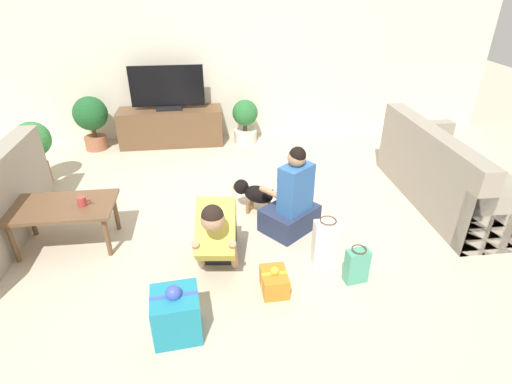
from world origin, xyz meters
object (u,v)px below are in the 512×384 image
Objects in this scene: potted_plant_corner_left at (34,144)px; gift_bag_a at (357,266)px; sofa_right at (449,177)px; potted_plant_back_right at (245,120)px; coffee_table at (63,210)px; gift_box_b at (274,281)px; gift_bag_b at (326,242)px; mug at (82,201)px; tv_console at (171,127)px; potted_plant_back_left at (91,118)px; person_kneeling at (218,233)px; person_sitting at (292,202)px; gift_box_a at (176,314)px; tv at (167,90)px; dog at (254,193)px.

gift_bag_a is at bearing -34.37° from potted_plant_corner_left.
potted_plant_back_right is (-2.06, 2.05, 0.05)m from sofa_right.
gift_box_b is (1.82, -0.86, -0.29)m from coffee_table.
mug is (-2.13, 0.52, 0.26)m from gift_bag_b.
gift_box_b is 0.83× the size of gift_bag_a.
tv_console is 1.94× the size of potted_plant_back_left.
person_kneeling is 2.42× the size of gift_bag_a.
potted_plant_back_right reaches higher than tv_console.
person_sitting reaches higher than person_kneeling.
gift_box_a is at bearing -48.59° from coffee_table.
person_sitting reaches higher than potted_plant_back_left.
gift_box_b is 0.60m from gift_bag_b.
person_kneeling is at bearing -20.06° from mug.
gift_bag_a is at bearing -62.50° from tv.
potted_plant_corner_left is 3.90m from gift_bag_a.
tv_console is 3.32× the size of gift_bag_b.
gift_box_b is at bearing 31.66° from person_sitting.
potted_plant_back_left is 3.32m from person_kneeling.
person_kneeling is 2.91× the size of gift_box_b.
potted_plant_back_left is 1.77× the size of gift_box_a.
potted_plant_back_right is 1.44× the size of gift_bag_b.
potted_plant_back_right is at bearing 21.54° from potted_plant_corner_left.
person_kneeling is 1.20m from gift_bag_a.
gift_bag_b is at bearing 125.01° from gift_bag_a.
coffee_table is at bearing 171.62° from mug.
tv_console is at bearing 116.76° from gift_bag_b.
tv_console is 2.30m from dog.
person_kneeling is at bearing 66.40° from gift_box_a.
gift_bag_b is (2.32, -0.55, -0.16)m from coffee_table.
potted_plant_back_right is at bearing 76.85° from gift_box_a.
person_sitting reaches higher than potted_plant_back_right.
tv is 2.30× the size of gift_bag_b.
tv reaches higher than mug.
dog is at bearing 11.58° from coffee_table.
gift_bag_a is (1.13, -0.36, -0.18)m from person_kneeling.
sofa_right is 16.42× the size of mug.
mug is at bearing 95.69° from sofa_right.
tv is at bearing 106.99° from gift_box_b.
person_kneeling is at bearing -6.56° from person_sitting.
sofa_right is at bearing 5.69° from mug.
gift_box_a is (0.25, -3.65, -0.09)m from tv_console.
mug is at bearing 166.48° from person_kneeling.
gift_box_a is (-0.73, -1.57, -0.05)m from dog.
gift_bag_a is (1.45, 0.38, -0.02)m from gift_box_a.
tv is at bearing 35.56° from potted_plant_corner_left.
potted_plant_back_left is at bearing -83.27° from person_sitting.
tv_console reaches higher than mug.
dog is (0.98, -2.08, -0.03)m from tv_console.
tv_console is 3.66m from gift_box_a.
person_sitting reaches higher than sofa_right.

